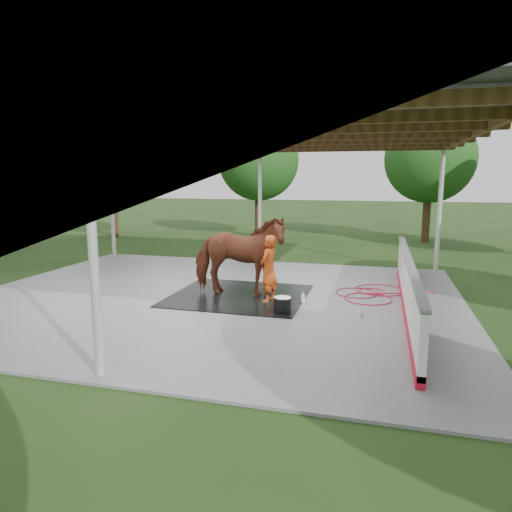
% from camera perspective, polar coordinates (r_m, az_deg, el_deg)
% --- Properties ---
extents(ground, '(100.00, 100.00, 0.00)m').
position_cam_1_polar(ground, '(11.42, -5.55, -5.28)').
color(ground, '#1E3814').
extents(concrete_slab, '(12.00, 10.00, 0.05)m').
position_cam_1_polar(concrete_slab, '(11.41, -5.55, -5.16)').
color(concrete_slab, slate).
rests_on(concrete_slab, ground).
extents(pavilion_structure, '(12.60, 10.60, 4.05)m').
position_cam_1_polar(pavilion_structure, '(11.07, -5.90, 14.95)').
color(pavilion_structure, beige).
rests_on(pavilion_structure, ground).
extents(dasher_board, '(0.16, 8.00, 1.15)m').
position_cam_1_polar(dasher_board, '(10.59, 18.41, -3.64)').
color(dasher_board, red).
rests_on(dasher_board, concrete_slab).
extents(tree_belt, '(28.00, 28.00, 5.80)m').
position_cam_1_polar(tree_belt, '(11.81, -2.87, 13.80)').
color(tree_belt, '#382314').
rests_on(tree_belt, ground).
extents(rubber_mat, '(3.27, 3.07, 0.02)m').
position_cam_1_polar(rubber_mat, '(11.40, -2.14, -4.94)').
color(rubber_mat, black).
rests_on(rubber_mat, concrete_slab).
extents(horse, '(2.45, 1.30, 1.99)m').
position_cam_1_polar(horse, '(11.18, -2.17, 0.04)').
color(horse, brown).
rests_on(horse, rubber_mat).
extents(handler, '(0.51, 0.65, 1.59)m').
position_cam_1_polar(handler, '(10.70, 1.61, -1.61)').
color(handler, '#C94915').
rests_on(handler, concrete_slab).
extents(wash_bucket, '(0.39, 0.39, 0.36)m').
position_cam_1_polar(wash_bucket, '(9.96, 3.33, -6.12)').
color(wash_bucket, black).
rests_on(wash_bucket, concrete_slab).
extents(soap_bottle_a, '(0.14, 0.14, 0.27)m').
position_cam_1_polar(soap_bottle_a, '(10.79, 5.88, -5.16)').
color(soap_bottle_a, silver).
rests_on(soap_bottle_a, concrete_slab).
extents(soap_bottle_b, '(0.12, 0.12, 0.18)m').
position_cam_1_polar(soap_bottle_b, '(9.96, 12.92, -6.92)').
color(soap_bottle_b, '#338CD8').
rests_on(soap_bottle_b, concrete_slab).
extents(hose_coil, '(2.46, 2.19, 0.02)m').
position_cam_1_polar(hose_coil, '(11.96, 14.09, -4.53)').
color(hose_coil, red).
rests_on(hose_coil, concrete_slab).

